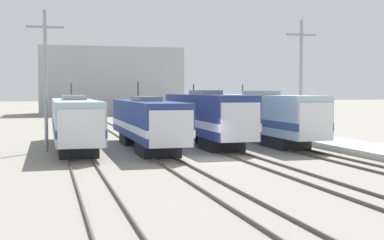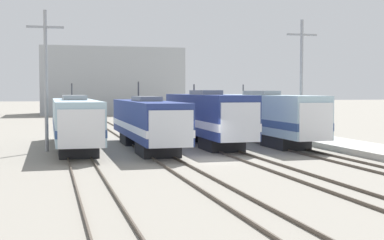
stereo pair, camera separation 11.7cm
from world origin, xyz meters
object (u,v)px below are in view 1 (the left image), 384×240
Objects in this scene: locomotive_far_right at (262,116)px; catenary_tower_right at (301,78)px; locomotive_center_left at (147,122)px; catenary_tower_left at (46,76)px; locomotive_far_left at (74,121)px; locomotive_center_right at (207,117)px.

catenary_tower_right reaches higher than locomotive_far_right.
catenary_tower_left reaches higher than locomotive_center_left.
catenary_tower_left and catenary_tower_right have the same top height.
locomotive_center_left is (5.18, -1.74, -0.04)m from locomotive_far_left.
locomotive_far_right is 1.94× the size of catenary_tower_right.
locomotive_far_right is at bearing 138.29° from catenary_tower_right.
locomotive_center_left is 13.25m from catenary_tower_right.
catenary_tower_left is (-2.01, -0.89, 3.33)m from locomotive_far_left.
locomotive_far_right is (5.18, 1.08, -0.02)m from locomotive_center_right.
locomotive_center_right is (5.18, 1.93, 0.21)m from locomotive_center_left.
locomotive_far_left is at bearing -175.32° from locomotive_far_right.
locomotive_center_right is 5.29m from locomotive_far_right.
locomotive_center_left is at bearing -159.59° from locomotive_center_right.
locomotive_center_left reaches higher than locomotive_far_left.
catenary_tower_left is (-17.55, -2.17, 3.17)m from locomotive_far_right.
locomotive_far_left reaches higher than locomotive_center_right.
locomotive_center_left is 1.65× the size of catenary_tower_right.
catenary_tower_left is at bearing 173.31° from locomotive_center_left.
locomotive_far_right is 1.94× the size of catenary_tower_left.
locomotive_far_left is 3.99m from catenary_tower_left.
locomotive_far_right is at bearing 16.20° from locomotive_center_left.
locomotive_center_left is 10.79m from locomotive_far_right.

